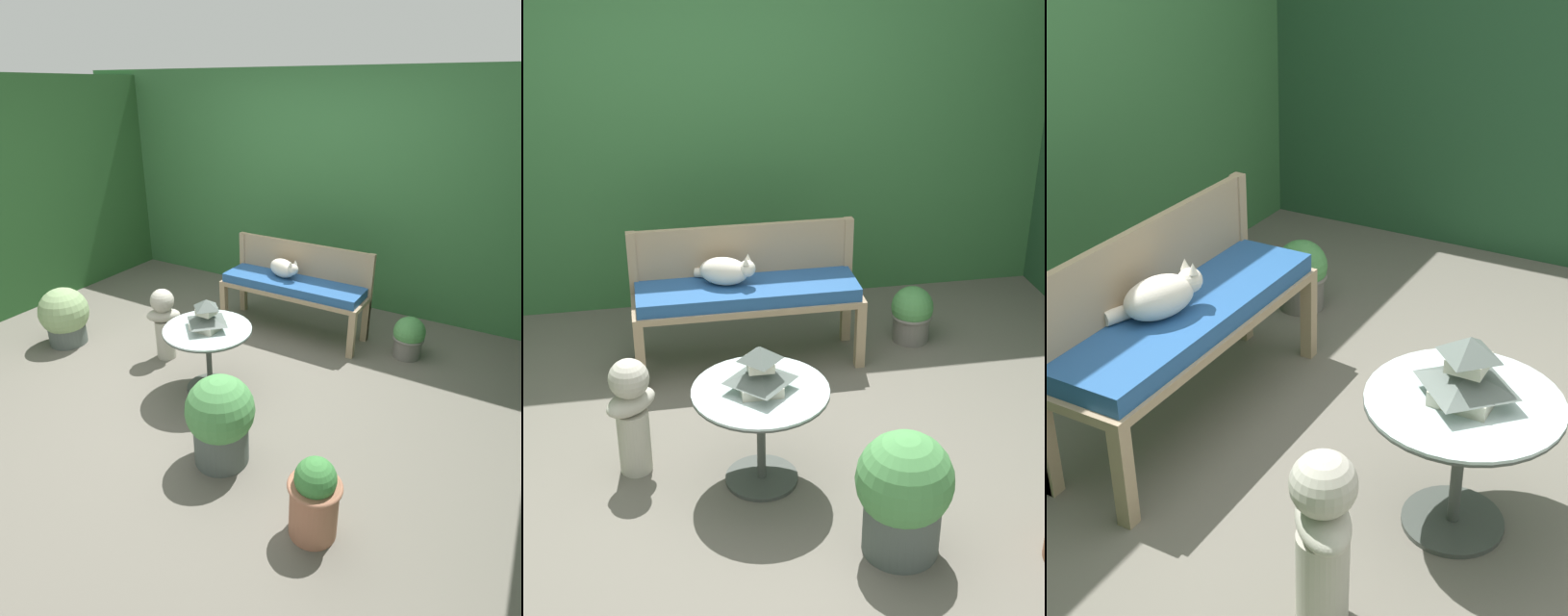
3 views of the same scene
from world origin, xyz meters
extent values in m
plane|color=#666056|center=(0.00, 0.00, 0.00)|extent=(30.00, 30.00, 0.00)
cube|color=tan|center=(-0.50, 0.78, 0.21)|extent=(0.06, 0.06, 0.42)
cube|color=tan|center=(0.87, 0.78, 0.21)|extent=(0.06, 0.06, 0.42)
cube|color=tan|center=(-0.50, 1.15, 0.21)|extent=(0.06, 0.06, 0.42)
cube|color=tan|center=(0.87, 1.15, 0.21)|extent=(0.06, 0.06, 0.42)
cube|color=tan|center=(0.19, 0.96, 0.44)|extent=(1.42, 0.43, 0.04)
cube|color=#23518E|center=(0.19, 0.96, 0.50)|extent=(1.37, 0.39, 0.08)
cube|color=tan|center=(0.87, 1.16, 0.43)|extent=(0.06, 0.06, 0.86)
cube|color=tan|center=(0.19, 1.16, 0.69)|extent=(1.37, 0.04, 0.34)
ellipsoid|color=silver|center=(0.05, 1.00, 0.63)|extent=(0.35, 0.27, 0.17)
sphere|color=silver|center=(0.19, 0.95, 0.66)|extent=(0.10, 0.10, 0.10)
cone|color=silver|center=(0.20, 0.98, 0.72)|extent=(0.04, 0.04, 0.05)
cone|color=silver|center=(0.18, 0.92, 0.72)|extent=(0.04, 0.04, 0.05)
cylinder|color=silver|center=(-0.04, 1.11, 0.57)|extent=(0.18, 0.12, 0.06)
cylinder|color=#424742|center=(0.07, -0.25, 0.01)|extent=(0.37, 0.37, 0.02)
cylinder|color=#424742|center=(0.07, -0.25, 0.26)|extent=(0.04, 0.04, 0.53)
cylinder|color=silver|center=(0.07, -0.25, 0.53)|extent=(0.68, 0.68, 0.01)
torus|color=#424742|center=(0.07, -0.25, 0.52)|extent=(0.68, 0.68, 0.02)
cube|color=beige|center=(0.07, -0.25, 0.57)|extent=(0.20, 0.20, 0.06)
pyramid|color=#56605B|center=(0.07, -0.25, 0.63)|extent=(0.27, 0.27, 0.06)
cube|color=beige|center=(0.07, -0.25, 0.69)|extent=(0.13, 0.13, 0.05)
pyramid|color=#56605B|center=(0.07, -0.25, 0.75)|extent=(0.17, 0.17, 0.07)
cylinder|color=#B7B2A3|center=(-0.56, -0.05, 0.18)|extent=(0.17, 0.17, 0.36)
ellipsoid|color=#B7B2A3|center=(-0.56, -0.05, 0.41)|extent=(0.33, 0.31, 0.11)
sphere|color=#B7B2A3|center=(-0.56, -0.05, 0.55)|extent=(0.21, 0.21, 0.21)
cylinder|color=slate|center=(1.30, 1.06, 0.10)|extent=(0.24, 0.24, 0.19)
torus|color=slate|center=(1.30, 1.06, 0.18)|extent=(0.28, 0.28, 0.03)
sphere|color=#4C8E4C|center=(1.30, 1.06, 0.24)|extent=(0.28, 0.28, 0.28)
camera|label=1|loc=(2.08, -2.85, 2.22)|focal=28.00mm
camera|label=2|loc=(-0.46, -3.78, 2.75)|focal=50.00mm
camera|label=3|loc=(-2.29, -0.95, 2.15)|focal=50.00mm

